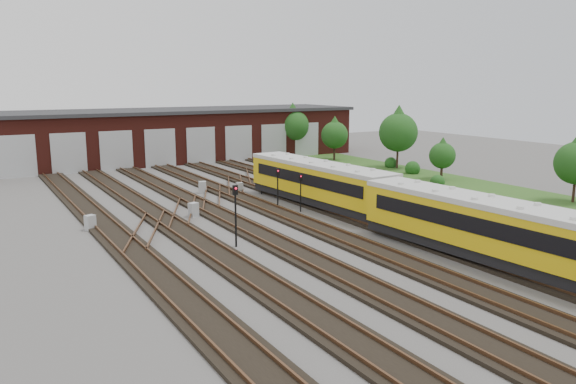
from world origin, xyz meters
TOP-DOWN VIEW (x-y plane):
  - ground at (0.00, 0.00)m, footprint 120.00×120.00m
  - track_network at (-0.17, 0.59)m, footprint 30.40×70.00m
  - maintenance_shed at (-0.01, 39.97)m, footprint 51.00×12.50m
  - grass_verge at (19.00, 10.00)m, footprint 8.00×55.00m
  - metro_train at (2.00, -9.05)m, footprint 3.74×47.55m
  - signal_mast_0 at (-8.32, 0.15)m, footprint 0.29×0.27m
  - signal_mast_1 at (-0.13, 6.13)m, footprint 0.27×0.26m
  - signal_mast_2 at (0.51, 13.66)m, footprint 0.29×0.27m
  - signal_mast_3 at (-0.80, 8.45)m, footprint 0.29×0.27m
  - relay_cabinet_0 at (-15.00, 8.52)m, footprint 0.76×0.70m
  - relay_cabinet_1 at (-3.80, 16.72)m, footprint 0.76×0.69m
  - relay_cabinet_2 at (-7.74, 8.63)m, footprint 0.77×0.70m
  - relay_cabinet_3 at (-0.90, 15.19)m, footprint 0.60×0.52m
  - relay_cabinet_4 at (9.28, 6.28)m, footprint 0.75×0.68m
  - tree_0 at (16.44, 35.00)m, footprint 4.29×4.29m
  - tree_1 at (18.67, 28.50)m, footprint 3.37×3.37m
  - tree_2 at (20.88, 19.21)m, footprint 4.36×4.36m
  - tree_3 at (19.58, 11.09)m, footprint 2.61×2.61m
  - bush_0 at (16.29, 8.33)m, footprint 1.36×1.36m
  - bush_1 at (19.72, 15.43)m, footprint 1.61×1.61m
  - bush_2 at (20.74, 20.14)m, footprint 1.41×1.41m

SIDE VIEW (x-z plane):
  - ground at x=0.00m, z-range 0.00..0.00m
  - grass_verge at x=19.00m, z-range 0.00..0.05m
  - track_network at x=-0.17m, z-range -0.06..0.27m
  - relay_cabinet_3 at x=-0.90m, z-range 0.00..0.91m
  - relay_cabinet_0 at x=-15.00m, z-range 0.00..1.02m
  - relay_cabinet_2 at x=-7.74m, z-range 0.00..1.05m
  - relay_cabinet_1 at x=-3.80m, z-range 0.00..1.06m
  - relay_cabinet_4 at x=9.28m, z-range 0.00..1.06m
  - bush_0 at x=16.29m, z-range 0.00..1.36m
  - bush_2 at x=20.74m, z-range 0.00..1.41m
  - bush_1 at x=19.72m, z-range 0.00..1.61m
  - signal_mast_1 at x=-0.13m, z-range 0.41..3.27m
  - metro_train at x=2.00m, z-range 0.37..3.55m
  - signal_mast_3 at x=-0.80m, z-range 0.45..3.50m
  - signal_mast_2 at x=0.51m, z-range 0.46..3.69m
  - signal_mast_0 at x=-8.32m, z-range 0.51..4.24m
  - tree_3 at x=19.58m, z-range 0.61..4.94m
  - maintenance_shed at x=-0.01m, z-range 0.03..6.38m
  - tree_1 at x=18.67m, z-range 0.79..6.38m
  - tree_0 at x=16.44m, z-range 1.01..8.11m
  - tree_2 at x=20.88m, z-range 1.03..8.25m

